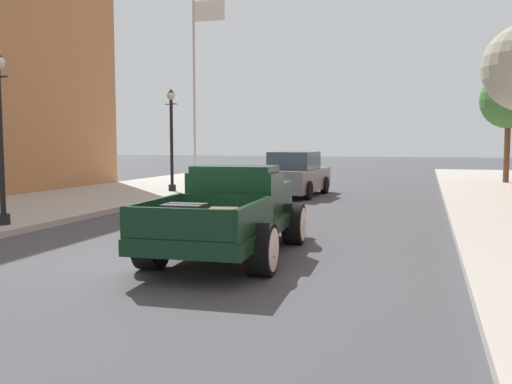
{
  "coord_description": "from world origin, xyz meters",
  "views": [
    {
      "loc": [
        3.91,
        -8.38,
        2.0
      ],
      "look_at": [
        0.63,
        2.3,
        1.0
      ],
      "focal_mm": 38.98,
      "sensor_mm": 36.0,
      "label": 1
    }
  ],
  "objects_px": {
    "car_background_grey": "(295,175)",
    "street_tree_third": "(509,101)",
    "hotrod_truck_dark_green": "(234,211)",
    "street_lamp_far": "(171,132)",
    "street_lamp_near": "(0,125)",
    "flagpole": "(198,67)"
  },
  "relations": [
    {
      "from": "car_background_grey",
      "to": "street_tree_third",
      "type": "relative_size",
      "value": 0.87
    },
    {
      "from": "hotrod_truck_dark_green",
      "to": "street_lamp_far",
      "type": "relative_size",
      "value": 1.3
    },
    {
      "from": "hotrod_truck_dark_green",
      "to": "street_tree_third",
      "type": "relative_size",
      "value": 0.99
    },
    {
      "from": "street_lamp_far",
      "to": "street_tree_third",
      "type": "bearing_deg",
      "value": 34.17
    },
    {
      "from": "hotrod_truck_dark_green",
      "to": "car_background_grey",
      "type": "height_order",
      "value": "car_background_grey"
    },
    {
      "from": "street_lamp_near",
      "to": "street_lamp_far",
      "type": "relative_size",
      "value": 1.0
    },
    {
      "from": "car_background_grey",
      "to": "street_lamp_near",
      "type": "height_order",
      "value": "street_lamp_near"
    },
    {
      "from": "street_lamp_near",
      "to": "flagpole",
      "type": "height_order",
      "value": "flagpole"
    },
    {
      "from": "hotrod_truck_dark_green",
      "to": "street_lamp_near",
      "type": "xyz_separation_m",
      "value": [
        -5.78,
        0.76,
        1.63
      ]
    },
    {
      "from": "car_background_grey",
      "to": "street_lamp_near",
      "type": "xyz_separation_m",
      "value": [
        -4.4,
        -10.05,
        1.62
      ]
    },
    {
      "from": "flagpole",
      "to": "car_background_grey",
      "type": "bearing_deg",
      "value": -43.19
    },
    {
      "from": "street_lamp_far",
      "to": "car_background_grey",
      "type": "bearing_deg",
      "value": 12.08
    },
    {
      "from": "car_background_grey",
      "to": "street_lamp_near",
      "type": "bearing_deg",
      "value": -113.65
    },
    {
      "from": "hotrod_truck_dark_green",
      "to": "street_tree_third",
      "type": "height_order",
      "value": "street_tree_third"
    },
    {
      "from": "car_background_grey",
      "to": "street_lamp_far",
      "type": "xyz_separation_m",
      "value": [
        -4.58,
        -0.98,
        1.62
      ]
    },
    {
      "from": "car_background_grey",
      "to": "flagpole",
      "type": "height_order",
      "value": "flagpole"
    },
    {
      "from": "street_lamp_near",
      "to": "hotrod_truck_dark_green",
      "type": "bearing_deg",
      "value": -7.51
    },
    {
      "from": "hotrod_truck_dark_green",
      "to": "flagpole",
      "type": "xyz_separation_m",
      "value": [
        -7.81,
        16.84,
        5.02
      ]
    },
    {
      "from": "street_lamp_far",
      "to": "street_lamp_near",
      "type": "bearing_deg",
      "value": -88.87
    },
    {
      "from": "street_lamp_near",
      "to": "street_tree_third",
      "type": "bearing_deg",
      "value": 54.59
    },
    {
      "from": "car_background_grey",
      "to": "street_tree_third",
      "type": "distance_m",
      "value": 11.7
    },
    {
      "from": "street_lamp_near",
      "to": "street_tree_third",
      "type": "xyz_separation_m",
      "value": [
        12.62,
        17.76,
        1.51
      ]
    }
  ]
}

